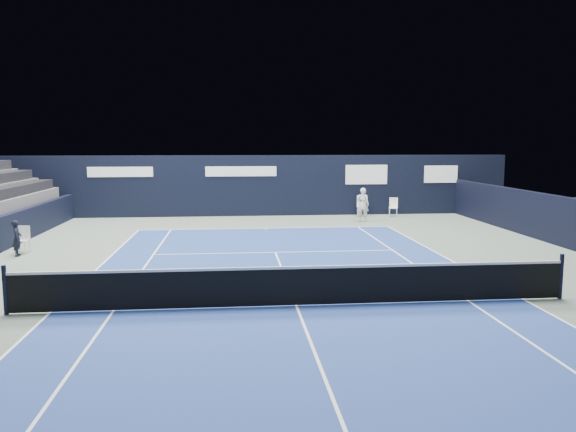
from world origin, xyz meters
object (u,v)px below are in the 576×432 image
folding_chair_back_b (393,206)px  tennis_net (296,285)px  tennis_player (363,205)px  folding_chair_back_a (362,202)px  line_judge_chair (23,238)px

folding_chair_back_b → tennis_net: size_ratio=0.07×
folding_chair_back_b → tennis_net: bearing=-93.9°
tennis_player → folding_chair_back_a: bearing=78.4°
tennis_player → line_judge_chair: bearing=-154.3°
line_judge_chair → tennis_net: size_ratio=0.07×
folding_chair_back_a → tennis_player: 2.05m
folding_chair_back_b → tennis_player: size_ratio=0.59×
tennis_net → folding_chair_back_a: bearing=71.8°
line_judge_chair → folding_chair_back_a: bearing=39.8°
folding_chair_back_a → line_judge_chair: 16.09m
line_judge_chair → tennis_player: (13.31, 6.40, 0.29)m
tennis_net → tennis_player: bearing=70.9°
folding_chair_back_a → line_judge_chair: (-13.72, -8.40, -0.18)m
tennis_net → tennis_player: size_ratio=7.95×
line_judge_chair → folding_chair_back_b: bearing=36.3°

